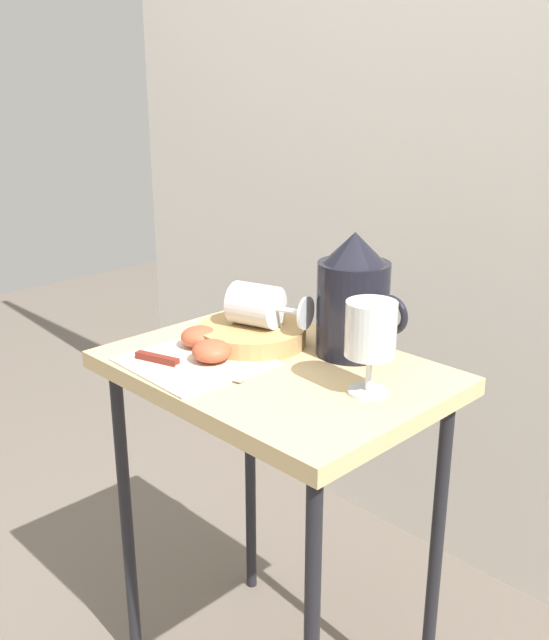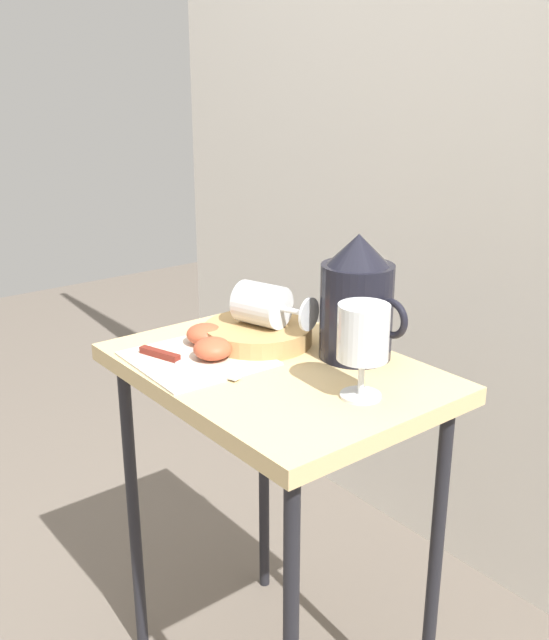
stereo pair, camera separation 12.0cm
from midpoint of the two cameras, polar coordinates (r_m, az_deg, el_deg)
curtain_drape at (r=1.62m, az=20.13°, el=12.34°), size 2.40×0.03×2.02m
table at (r=1.26m, az=2.75°, el=-6.81°), size 0.57×0.41×0.69m
linen_napkin at (r=1.25m, az=-3.41°, el=-3.12°), size 0.23×0.22×0.00m
basket_tray at (r=1.32m, az=1.30°, el=-1.15°), size 0.20×0.20×0.03m
pitcher at (r=1.25m, az=9.30°, el=0.88°), size 0.18×0.13×0.22m
wine_glass_upright at (r=1.09m, az=10.20°, el=-1.43°), size 0.08×0.08×0.15m
wine_glass_tipped_near at (r=1.30m, az=1.77°, el=1.18°), size 0.17×0.11×0.08m
apple_half_left at (r=1.30m, az=-2.93°, el=-1.17°), size 0.07×0.07×0.04m
apple_half_right at (r=1.24m, az=-2.15°, el=-2.34°), size 0.07×0.07×0.04m
knife at (r=1.23m, az=-5.26°, el=-3.13°), size 0.21×0.08×0.01m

